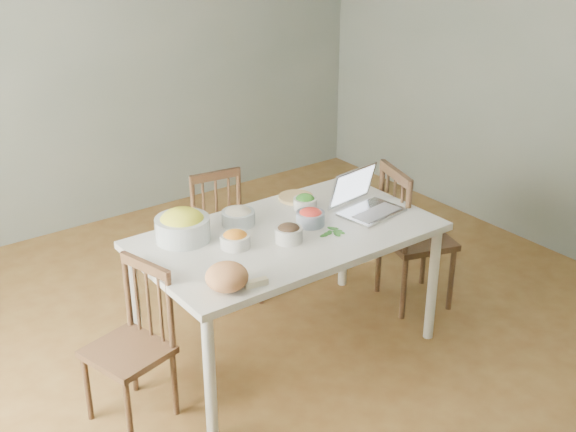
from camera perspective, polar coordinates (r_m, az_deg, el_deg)
floor at (r=4.48m, az=-0.34°, el=-10.93°), size 5.00×5.00×0.00m
wall_back at (r=5.99m, az=-14.95°, el=11.68°), size 5.00×0.00×2.70m
wall_right at (r=5.65m, az=20.91°, el=10.16°), size 0.00×5.00×2.70m
dining_table at (r=4.35m, az=0.00°, el=-5.94°), size 1.68×0.95×0.79m
chair_far at (r=4.87m, az=-4.69°, el=-1.96°), size 0.43×0.42×0.87m
chair_left at (r=3.90m, az=-12.32°, el=-9.94°), size 0.45×0.46×0.86m
chair_right at (r=4.89m, az=9.93°, el=-1.50°), size 0.52×0.53×0.97m
bread_boule at (r=3.58m, az=-4.74°, el=-4.70°), size 0.25×0.25×0.14m
butter_stick at (r=3.62m, az=-2.49°, el=-5.18°), size 0.12×0.05×0.03m
bowl_squash at (r=4.08m, az=-8.16°, el=-0.70°), size 0.37×0.37×0.18m
bowl_carrot at (r=3.99m, az=-4.10°, el=-1.79°), size 0.20×0.20×0.09m
bowl_onion at (r=4.25m, az=-3.86°, el=0.01°), size 0.25×0.25×0.10m
bowl_mushroom at (r=4.04m, az=0.05°, el=-1.32°), size 0.20×0.20×0.10m
bowl_redpep at (r=4.23m, az=1.74°, el=-0.07°), size 0.18×0.18×0.10m
bowl_broccoli at (r=4.45m, az=1.33°, el=1.12°), size 0.17×0.17×0.09m
flatbread at (r=4.59m, az=0.62°, el=1.44°), size 0.22×0.22×0.02m
basil_bunch at (r=4.15m, az=3.29°, el=-1.24°), size 0.18×0.18×0.02m
laptop at (r=4.38m, az=6.56°, el=1.70°), size 0.40×0.36×0.25m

